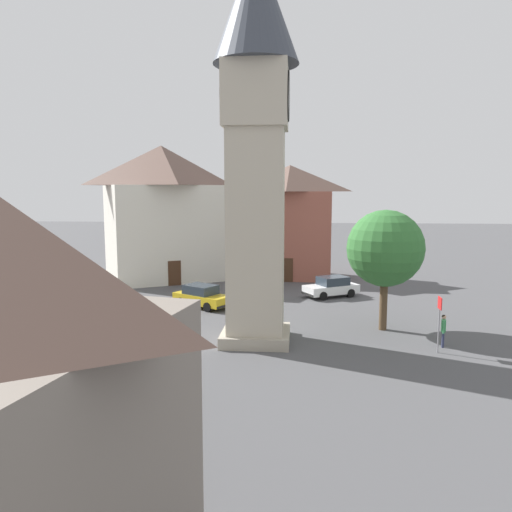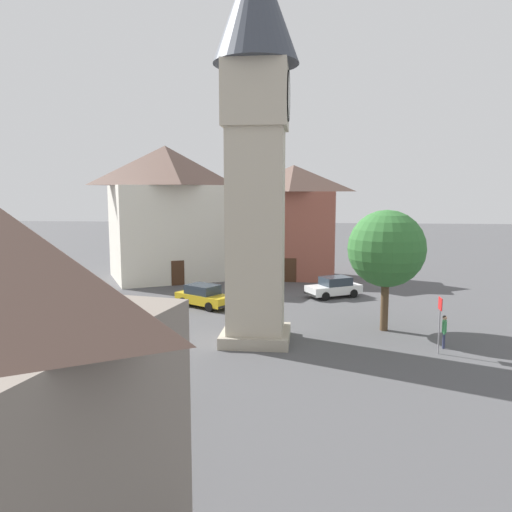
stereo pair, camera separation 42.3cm
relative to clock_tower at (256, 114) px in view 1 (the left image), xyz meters
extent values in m
plane|color=#4C4C4F|center=(0.00, 0.00, -11.74)|extent=(200.00, 200.00, 0.00)
cube|color=#A59C89|center=(0.00, 0.00, -11.44)|extent=(3.55, 3.55, 0.60)
cube|color=#B7AD99|center=(0.00, 0.00, -5.93)|extent=(2.84, 2.84, 10.41)
cube|color=#B7AD99|center=(0.00, 0.00, 0.84)|extent=(3.18, 3.18, 3.13)
cone|color=#383D47|center=(0.00, 0.00, 5.27)|extent=(4.30, 4.30, 5.73)
cylinder|color=white|center=(0.00, 1.62, 0.84)|extent=(2.39, 0.04, 2.39)
torus|color=black|center=(0.00, 1.63, 0.84)|extent=(2.45, 0.06, 2.45)
cube|color=black|center=(0.00, 1.66, 1.11)|extent=(0.05, 0.02, 0.67)
cube|color=black|center=(0.36, 1.66, 0.84)|extent=(0.91, 0.02, 0.04)
cylinder|color=white|center=(0.00, -1.62, 0.84)|extent=(2.39, 0.04, 2.39)
torus|color=black|center=(0.00, -1.63, 0.84)|extent=(2.45, 0.06, 2.45)
cube|color=gold|center=(-8.95, 4.14, -11.15)|extent=(4.41, 2.79, 0.64)
cube|color=#28333D|center=(-9.10, 4.09, -10.53)|extent=(2.45, 2.09, 0.64)
cylinder|color=black|center=(-8.00, 5.25, -11.42)|extent=(0.68, 0.39, 0.64)
cylinder|color=black|center=(-7.55, 3.71, -11.42)|extent=(0.68, 0.39, 0.64)
cylinder|color=black|center=(-10.36, 4.56, -11.42)|extent=(0.68, 0.39, 0.64)
cylinder|color=black|center=(-9.91, 3.02, -11.42)|extent=(0.68, 0.39, 0.64)
cube|color=black|center=(-7.01, 4.70, -11.37)|extent=(0.58, 1.63, 0.16)
cylinder|color=black|center=(-3.24, 12.04, -11.42)|extent=(0.66, 0.52, 0.64)
cylinder|color=black|center=(-1.14, 13.32, -11.42)|extent=(0.66, 0.52, 0.64)
cube|color=white|center=(11.58, -4.69, -11.15)|extent=(3.52, 4.40, 0.64)
cube|color=#28333D|center=(11.66, -4.82, -10.53)|extent=(2.40, 2.60, 0.64)
cylinder|color=black|center=(10.28, -4.03, -11.42)|extent=(0.51, 0.66, 0.64)
cylinder|color=black|center=(11.66, -3.23, -11.42)|extent=(0.51, 0.66, 0.64)
cylinder|color=black|center=(11.50, -6.16, -11.42)|extent=(0.51, 0.66, 0.64)
cylinder|color=black|center=(12.89, -5.36, -11.42)|extent=(0.51, 0.66, 0.64)
cube|color=black|center=(10.58, -2.94, -11.37)|extent=(1.50, 0.93, 0.16)
cube|color=gold|center=(7.45, 4.33, -11.15)|extent=(3.63, 4.37, 0.64)
cube|color=#28333D|center=(7.53, 4.46, -10.53)|extent=(2.44, 2.61, 0.64)
cylinder|color=black|center=(7.46, 2.86, -11.42)|extent=(0.53, 0.66, 0.64)
cylinder|color=black|center=(6.11, 3.72, -11.42)|extent=(0.53, 0.66, 0.64)
cylinder|color=black|center=(8.78, 4.94, -11.42)|extent=(0.53, 0.66, 0.64)
cylinder|color=black|center=(7.43, 5.80, -11.42)|extent=(0.53, 0.66, 0.64)
cube|color=black|center=(6.37, 2.62, -11.37)|extent=(1.47, 0.99, 0.16)
cylinder|color=#2D3351|center=(-0.12, -9.62, -11.33)|extent=(0.13, 0.13, 0.82)
cylinder|color=#2D3351|center=(-0.30, -9.58, -11.33)|extent=(0.13, 0.13, 0.82)
cube|color=#3F9959|center=(-0.21, -9.60, -10.62)|extent=(0.40, 0.30, 0.60)
cylinder|color=#3F9959|center=(0.02, -9.66, -10.67)|extent=(0.09, 0.09, 0.60)
cylinder|color=#3F9959|center=(-0.44, -9.54, -10.67)|extent=(0.09, 0.09, 0.60)
sphere|color=tan|center=(-0.21, -9.60, -10.17)|extent=(0.22, 0.22, 0.22)
sphere|color=black|center=(-0.21, -9.59, -10.15)|extent=(0.20, 0.20, 0.20)
cylinder|color=brown|center=(2.81, -7.08, -10.14)|extent=(0.44, 0.44, 3.20)
sphere|color=#337033|center=(2.81, -7.08, -7.02)|extent=(4.34, 4.34, 4.34)
cube|color=silver|center=(18.47, 10.03, -7.52)|extent=(11.26, 11.88, 8.43)
pyramid|color=brown|center=(18.47, 10.03, -1.56)|extent=(11.82, 12.47, 3.49)
cube|color=#422819|center=(15.04, 8.17, -10.69)|extent=(0.60, 1.00, 2.10)
cube|color=#422819|center=(-14.76, 2.85, -10.69)|extent=(0.29, 1.10, 2.10)
cube|color=#995142|center=(20.09, -1.39, -7.79)|extent=(5.75, 7.94, 7.88)
pyramid|color=brown|center=(20.09, -1.39, -2.67)|extent=(6.04, 8.33, 2.36)
cube|color=#422819|center=(17.46, -1.21, -10.69)|extent=(0.16, 1.10, 2.10)
cylinder|color=gray|center=(-1.16, -9.09, -10.64)|extent=(0.07, 0.07, 2.20)
cube|color=red|center=(-1.16, -9.09, -9.24)|extent=(0.60, 0.04, 0.60)
camera|label=1|loc=(-25.47, -2.16, -3.82)|focal=34.83mm
camera|label=2|loc=(-25.43, -2.58, -3.82)|focal=34.83mm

